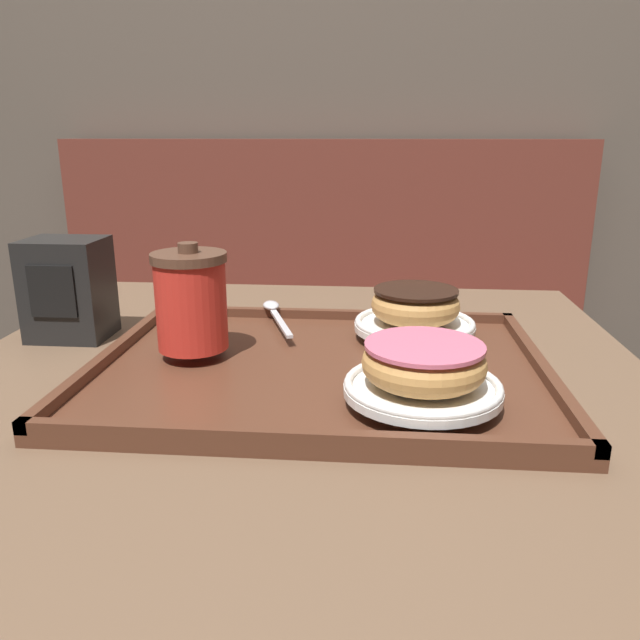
% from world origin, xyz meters
% --- Properties ---
extents(wall_behind, '(8.00, 0.05, 2.40)m').
position_xyz_m(wall_behind, '(0.00, 1.10, 1.20)').
color(wall_behind, brown).
rests_on(wall_behind, ground_plane).
extents(booth_bench, '(1.35, 0.44, 1.00)m').
position_xyz_m(booth_bench, '(-0.05, 0.87, 0.32)').
color(booth_bench, brown).
rests_on(booth_bench, ground_plane).
extents(cafe_table, '(0.80, 0.90, 0.76)m').
position_xyz_m(cafe_table, '(0.00, 0.00, 0.57)').
color(cafe_table, brown).
rests_on(cafe_table, ground_plane).
extents(serving_tray, '(0.49, 0.38, 0.02)m').
position_xyz_m(serving_tray, '(0.03, 0.02, 0.76)').
color(serving_tray, '#512D1E').
rests_on(serving_tray, cafe_table).
extents(coffee_cup_front, '(0.08, 0.08, 0.12)m').
position_xyz_m(coffee_cup_front, '(-0.12, 0.04, 0.83)').
color(coffee_cup_front, red).
rests_on(coffee_cup_front, serving_tray).
extents(plate_with_chocolate_donut, '(0.15, 0.15, 0.01)m').
position_xyz_m(plate_with_chocolate_donut, '(0.13, -0.07, 0.79)').
color(plate_with_chocolate_donut, white).
rests_on(plate_with_chocolate_donut, serving_tray).
extents(donut_chocolate_glazed, '(0.11, 0.11, 0.04)m').
position_xyz_m(donut_chocolate_glazed, '(0.13, -0.07, 0.81)').
color(donut_chocolate_glazed, tan).
rests_on(donut_chocolate_glazed, plate_with_chocolate_donut).
extents(plate_with_plain_donut, '(0.15, 0.15, 0.01)m').
position_xyz_m(plate_with_plain_donut, '(0.13, 0.13, 0.79)').
color(plate_with_plain_donut, white).
rests_on(plate_with_plain_donut, serving_tray).
extents(donut_plain, '(0.11, 0.11, 0.04)m').
position_xyz_m(donut_plain, '(0.13, 0.13, 0.81)').
color(donut_plain, tan).
rests_on(donut_plain, plate_with_plain_donut).
extents(spoon, '(0.06, 0.15, 0.01)m').
position_xyz_m(spoon, '(-0.05, 0.18, 0.78)').
color(spoon, silver).
rests_on(spoon, serving_tray).
extents(napkin_dispenser, '(0.10, 0.08, 0.13)m').
position_xyz_m(napkin_dispenser, '(-0.31, 0.13, 0.82)').
color(napkin_dispenser, black).
rests_on(napkin_dispenser, cafe_table).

